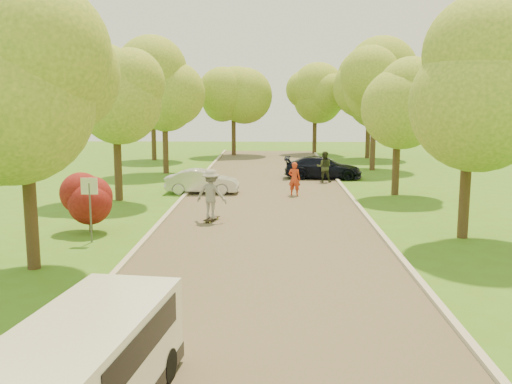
# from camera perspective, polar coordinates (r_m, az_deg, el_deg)

# --- Properties ---
(ground) EXTENTS (100.00, 100.00, 0.00)m
(ground) POSITION_cam_1_polar(r_m,az_deg,el_deg) (15.12, 0.77, -8.94)
(ground) COLOR #436C19
(ground) RESTS_ON ground
(road) EXTENTS (8.00, 60.00, 0.01)m
(road) POSITION_cam_1_polar(r_m,az_deg,el_deg) (22.86, 1.04, -2.65)
(road) COLOR #4C4438
(road) RESTS_ON ground
(curb_left) EXTENTS (0.18, 60.00, 0.12)m
(curb_left) POSITION_cam_1_polar(r_m,az_deg,el_deg) (23.23, -9.01, -2.43)
(curb_left) COLOR #B2AD9E
(curb_left) RESTS_ON ground
(curb_right) EXTENTS (0.18, 60.00, 0.12)m
(curb_right) POSITION_cam_1_polar(r_m,az_deg,el_deg) (23.17, 11.12, -2.53)
(curb_right) COLOR #B2AD9E
(curb_right) RESTS_ON ground
(street_sign) EXTENTS (0.55, 0.06, 2.17)m
(street_sign) POSITION_cam_1_polar(r_m,az_deg,el_deg) (19.57, -16.29, -0.40)
(street_sign) COLOR #59595E
(street_sign) RESTS_ON ground
(red_shrub) EXTENTS (1.70, 1.70, 1.95)m
(red_shrub) POSITION_cam_1_polar(r_m,az_deg,el_deg) (21.21, -16.30, -0.96)
(red_shrub) COLOR #382619
(red_shrub) RESTS_ON ground
(tree_l_mida) EXTENTS (4.71, 4.60, 7.39)m
(tree_l_mida) POSITION_cam_1_polar(r_m,az_deg,el_deg) (16.68, -21.68, 10.17)
(tree_l_mida) COLOR #382619
(tree_l_mida) RESTS_ON ground
(tree_l_midb) EXTENTS (4.30, 4.20, 6.62)m
(tree_l_midb) POSITION_cam_1_polar(r_m,az_deg,el_deg) (27.28, -13.49, 8.72)
(tree_l_midb) COLOR #382619
(tree_l_midb) RESTS_ON ground
(tree_l_far) EXTENTS (4.92, 4.80, 7.79)m
(tree_l_far) POSITION_cam_1_polar(r_m,az_deg,el_deg) (36.96, -8.86, 10.31)
(tree_l_far) COLOR #382619
(tree_l_far) RESTS_ON ground
(tree_r_mida) EXTENTS (5.13, 5.00, 7.95)m
(tree_r_mida) POSITION_cam_1_polar(r_m,az_deg,el_deg) (20.55, 21.37, 10.91)
(tree_r_mida) COLOR #382619
(tree_r_mida) RESTS_ON ground
(tree_r_midb) EXTENTS (4.51, 4.40, 7.01)m
(tree_r_midb) POSITION_cam_1_polar(r_m,az_deg,el_deg) (29.08, 14.46, 9.28)
(tree_r_midb) COLOR #382619
(tree_r_midb) RESTS_ON ground
(tree_r_far) EXTENTS (5.33, 5.20, 8.34)m
(tree_r_far) POSITION_cam_1_polar(r_m,az_deg,el_deg) (39.02, 12.14, 10.68)
(tree_r_far) COLOR #382619
(tree_r_far) RESTS_ON ground
(tree_bg_a) EXTENTS (5.12, 5.00, 7.72)m
(tree_bg_a) POSITION_cam_1_polar(r_m,az_deg,el_deg) (45.26, -10.04, 9.87)
(tree_bg_a) COLOR #382619
(tree_bg_a) RESTS_ON ground
(tree_bg_b) EXTENTS (5.12, 5.00, 7.95)m
(tree_bg_b) POSITION_cam_1_polar(r_m,az_deg,el_deg) (47.06, 11.54, 10.07)
(tree_bg_b) COLOR #382619
(tree_bg_b) RESTS_ON ground
(tree_bg_c) EXTENTS (4.92, 4.80, 7.33)m
(tree_bg_c) POSITION_cam_1_polar(r_m,az_deg,el_deg) (48.46, -2.02, 9.60)
(tree_bg_c) COLOR #382619
(tree_bg_c) RESTS_ON ground
(tree_bg_d) EXTENTS (5.12, 5.00, 7.72)m
(tree_bg_d) POSITION_cam_1_polar(r_m,az_deg,el_deg) (50.53, 6.20, 9.88)
(tree_bg_d) COLOR #382619
(tree_bg_d) RESTS_ON ground
(minivan) EXTENTS (2.24, 4.50, 1.61)m
(minivan) POSITION_cam_1_polar(r_m,az_deg,el_deg) (9.01, -16.61, -16.60)
(minivan) COLOR white
(minivan) RESTS_ON ground
(silver_sedan) EXTENTS (3.74, 1.43, 1.22)m
(silver_sedan) POSITION_cam_1_polar(r_m,az_deg,el_deg) (28.97, -5.39, 1.05)
(silver_sedan) COLOR silver
(silver_sedan) RESTS_ON ground
(dark_sedan) EXTENTS (4.73, 2.19, 1.34)m
(dark_sedan) POSITION_cam_1_polar(r_m,az_deg,el_deg) (34.47, 6.71, 2.44)
(dark_sedan) COLOR black
(dark_sedan) RESTS_ON ground
(longboard) EXTENTS (0.59, 1.02, 0.12)m
(longboard) POSITION_cam_1_polar(r_m,az_deg,el_deg) (22.36, -4.46, -2.68)
(longboard) COLOR black
(longboard) RESTS_ON ground
(skateboarder) EXTENTS (1.41, 1.09, 1.93)m
(skateboarder) POSITION_cam_1_polar(r_m,az_deg,el_deg) (22.18, -4.50, -0.19)
(skateboarder) COLOR gray
(skateboarder) RESTS_ON longboard
(person_striped) EXTENTS (0.71, 0.57, 1.67)m
(person_striped) POSITION_cam_1_polar(r_m,az_deg,el_deg) (28.18, 3.86, 1.31)
(person_striped) COLOR #B9361B
(person_striped) RESTS_ON ground
(person_olive) EXTENTS (0.92, 0.75, 1.78)m
(person_olive) POSITION_cam_1_polar(r_m,az_deg,el_deg) (32.86, 6.83, 2.50)
(person_olive) COLOR #2B321E
(person_olive) RESTS_ON ground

